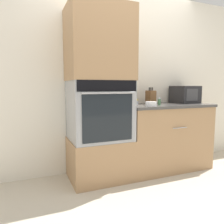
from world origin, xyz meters
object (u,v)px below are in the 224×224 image
object	(u,v)px
wall_oven	(99,110)
microwave	(185,94)
bowl	(151,104)
condiment_jar_mid	(137,102)
condiment_jar_far	(134,102)
knife_block	(151,97)
condiment_jar_near	(159,101)

from	to	relation	value
wall_oven	microwave	bearing A→B (deg)	3.81
bowl	condiment_jar_mid	bearing A→B (deg)	102.92
condiment_jar_mid	microwave	bearing A→B (deg)	0.68
bowl	wall_oven	bearing A→B (deg)	163.89
condiment_jar_mid	condiment_jar_far	xyz separation A→B (m)	(-0.09, -0.09, 0.02)
microwave	condiment_jar_far	bearing A→B (deg)	-173.87
wall_oven	bowl	bearing A→B (deg)	-16.11
microwave	condiment_jar_mid	bearing A→B (deg)	-179.32
knife_block	condiment_jar_far	size ratio (longest dim) A/B	2.26
condiment_jar_mid	condiment_jar_far	distance (m)	0.12
condiment_jar_far	bowl	bearing A→B (deg)	-50.26
wall_oven	microwave	world-z (taller)	wall_oven
condiment_jar_near	condiment_jar_mid	xyz separation A→B (m)	(-0.25, 0.16, -0.01)
wall_oven	knife_block	xyz separation A→B (m)	(0.81, 0.11, 0.14)
condiment_jar_far	condiment_jar_near	bearing A→B (deg)	-12.65
knife_block	condiment_jar_near	distance (m)	0.20
wall_oven	condiment_jar_mid	world-z (taller)	wall_oven
wall_oven	condiment_jar_near	xyz separation A→B (m)	(0.82, -0.08, 0.10)
condiment_jar_far	knife_block	bearing A→B (deg)	19.84
condiment_jar_near	condiment_jar_mid	bearing A→B (deg)	147.06
microwave	bowl	bearing A→B (deg)	-160.25
wall_oven	bowl	size ratio (longest dim) A/B	5.02
microwave	condiment_jar_mid	size ratio (longest dim) A/B	4.92
condiment_jar_near	condiment_jar_far	distance (m)	0.35
condiment_jar_mid	condiment_jar_far	size ratio (longest dim) A/B	0.70
bowl	condiment_jar_far	xyz separation A→B (m)	(-0.15, 0.18, 0.02)
knife_block	condiment_jar_far	bearing A→B (deg)	-160.16
wall_oven	bowl	distance (m)	0.66
bowl	condiment_jar_near	size ratio (longest dim) A/B	1.41
microwave	condiment_jar_far	size ratio (longest dim) A/B	3.46
bowl	knife_block	bearing A→B (deg)	58.73
knife_block	condiment_jar_near	xyz separation A→B (m)	(0.01, -0.19, -0.05)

